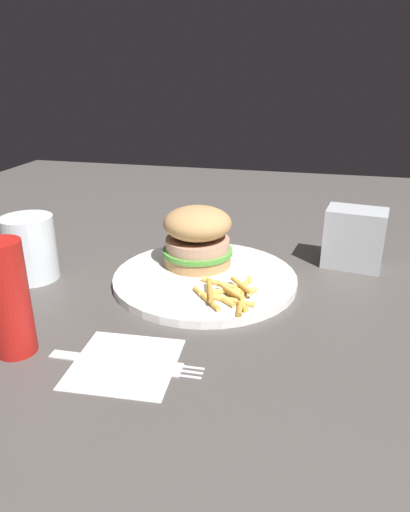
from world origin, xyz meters
The scene contains 9 objects.
ground_plane centered at (0.00, 0.00, 0.00)m, with size 1.60×1.60×0.00m, color #47423F.
plate centered at (-0.01, 0.01, 0.01)m, with size 0.27×0.27×0.01m, color white.
sandwich centered at (0.02, 0.03, 0.06)m, with size 0.11×0.11×0.09m.
fries_pile centered at (-0.07, -0.04, 0.02)m, with size 0.11×0.09×0.01m.
napkin centered at (-0.23, 0.05, 0.00)m, with size 0.11×0.11×0.00m, color white.
fork centered at (-0.23, 0.04, 0.00)m, with size 0.02×0.17×0.00m.
drink_glass centered at (-0.06, 0.26, 0.04)m, with size 0.08×0.08×0.10m.
napkin_dispenser centered at (0.10, -0.21, 0.05)m, with size 0.09×0.06×0.09m, color #B7BABF.
ketchup_bottle centered at (-0.24, 0.17, 0.07)m, with size 0.04×0.04×0.13m, color #B21914.
Camera 1 is at (-0.62, -0.13, 0.30)m, focal length 32.27 mm.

